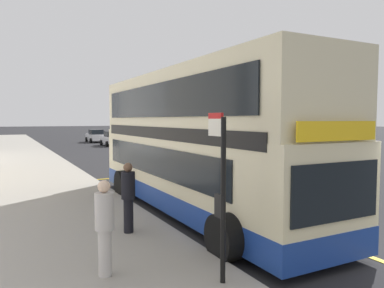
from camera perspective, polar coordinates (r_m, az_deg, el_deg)
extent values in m
plane|color=black|center=(37.11, -15.15, -0.81)|extent=(260.00, 260.00, 0.00)
cube|color=gray|center=(36.27, -26.02, -1.06)|extent=(6.00, 76.00, 0.14)
cube|color=beige|center=(11.74, 0.23, -3.88)|extent=(2.49, 11.25, 2.30)
cube|color=beige|center=(11.64, 0.24, 6.41)|extent=(2.46, 11.02, 1.90)
cube|color=navy|center=(11.88, 0.23, -7.95)|extent=(2.51, 11.27, 0.60)
cube|color=black|center=(11.64, 0.23, 1.84)|extent=(2.52, 10.35, 0.36)
cube|color=black|center=(11.55, -6.26, -2.53)|extent=(0.04, 9.00, 0.90)
cube|color=black|center=(11.12, -5.58, 6.78)|extent=(0.04, 9.90, 1.00)
cube|color=black|center=(7.26, 21.58, -6.98)|extent=(2.19, 0.04, 1.10)
cube|color=yellow|center=(7.14, 21.80, 1.89)|extent=(1.99, 0.04, 0.36)
cylinder|color=black|center=(7.85, 5.52, -14.20)|extent=(0.56, 1.00, 1.00)
cylinder|color=black|center=(9.51, 19.39, -11.18)|extent=(0.56, 1.00, 1.00)
cylinder|color=black|center=(14.21, -10.44, -6.06)|extent=(0.56, 1.00, 1.00)
cylinder|color=black|center=(15.19, -0.74, -5.35)|extent=(0.56, 1.00, 1.00)
cube|color=gold|center=(11.40, -6.44, -11.03)|extent=(0.16, 15.16, 0.01)
cube|color=gold|center=(12.72, 6.22, -9.45)|extent=(0.16, 15.16, 0.01)
cube|color=gold|center=(18.83, -10.46, -5.14)|extent=(3.11, 0.16, 0.01)
cylinder|color=black|center=(6.27, 4.87, -8.81)|extent=(0.09, 0.09, 2.83)
cube|color=silver|center=(6.34, 3.70, 2.59)|extent=(0.05, 0.42, 0.30)
cube|color=red|center=(6.34, 3.71, 4.40)|extent=(0.05, 0.42, 0.10)
cube|color=black|center=(6.38, 4.38, -9.65)|extent=(0.06, 0.28, 0.40)
cube|color=silver|center=(48.81, -14.73, 1.06)|extent=(1.76, 4.20, 0.72)
cube|color=black|center=(48.69, -14.72, 1.83)|extent=(1.52, 1.90, 0.60)
cylinder|color=black|center=(49.91, -16.10, 0.68)|extent=(0.22, 0.60, 0.60)
cylinder|color=black|center=(50.31, -14.01, 0.74)|extent=(0.22, 0.60, 0.60)
cylinder|color=black|center=(47.36, -15.48, 0.53)|extent=(0.22, 0.60, 0.60)
cylinder|color=black|center=(47.78, -13.28, 0.59)|extent=(0.22, 0.60, 0.60)
cube|color=silver|center=(41.80, -12.28, 0.65)|extent=(1.76, 4.20, 0.72)
cube|color=black|center=(41.68, -12.26, 1.55)|extent=(1.52, 1.90, 0.60)
cylinder|color=black|center=(42.85, -13.94, 0.22)|extent=(0.22, 0.60, 0.60)
cylinder|color=black|center=(43.33, -11.54, 0.29)|extent=(0.22, 0.60, 0.60)
cylinder|color=black|center=(40.33, -13.07, 0.01)|extent=(0.22, 0.60, 0.60)
cylinder|color=black|center=(40.83, -10.53, 0.09)|extent=(0.22, 0.60, 0.60)
cylinder|color=#B7B2AD|center=(6.98, -13.38, -16.10)|extent=(0.24, 0.24, 0.84)
cylinder|color=#B7B2AD|center=(6.77, -13.48, -10.12)|extent=(0.34, 0.34, 0.66)
sphere|color=beige|center=(6.67, -13.54, -6.43)|extent=(0.22, 0.22, 0.22)
cylinder|color=black|center=(9.33, -9.86, -10.92)|extent=(0.24, 0.24, 0.84)
cylinder|color=black|center=(9.16, -9.91, -6.36)|extent=(0.34, 0.34, 0.67)
sphere|color=brown|center=(9.10, -9.94, -3.60)|extent=(0.22, 0.22, 0.22)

